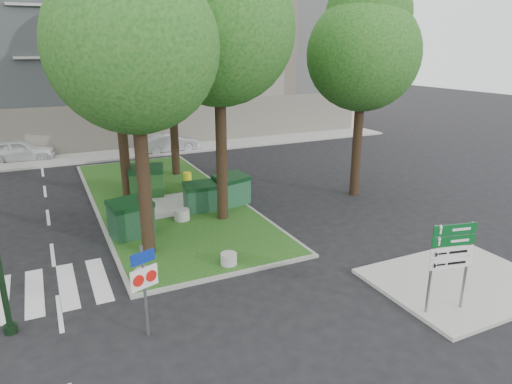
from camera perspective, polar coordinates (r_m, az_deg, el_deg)
ground at (r=14.40m, az=-4.95°, el=-10.67°), size 120.00×120.00×0.00m
median_island at (r=21.58m, az=-11.29°, el=-0.93°), size 6.00×16.00×0.12m
median_kerb at (r=21.58m, az=-11.29°, el=-0.96°), size 6.30×16.30×0.10m
sidewalk_corner at (r=15.30m, az=24.12°, el=-10.22°), size 5.00×4.00×0.12m
building_sidewalk at (r=31.45m, az=-17.08°, el=4.49°), size 42.00×3.00×0.12m
zebra_crossing at (r=15.05m, az=-20.78°, el=-10.49°), size 5.00×3.00×0.01m
apartment_building at (r=38.18m, az=-20.10°, el=18.45°), size 41.00×12.00×16.00m
tree_median_near_left at (r=14.77m, az=-14.94°, el=19.05°), size 5.20×5.20×10.53m
tree_median_near_right at (r=17.72m, az=-4.54°, el=21.40°), size 5.60×5.60×11.46m
tree_median_mid at (r=21.25m, az=-17.08°, el=17.38°), size 4.80×4.80×9.99m
tree_median_far at (r=24.91m, az=-10.80°, el=20.84°), size 5.80×5.80×11.93m
tree_street_right at (r=21.64m, az=13.44°, el=17.66°), size 5.00×5.00×10.06m
dumpster_a at (r=17.44m, az=-15.33°, el=-3.19°), size 1.70×1.35×1.41m
dumpster_b at (r=21.97m, az=-13.50°, el=1.33°), size 1.79×1.45×1.46m
dumpster_c at (r=19.60m, az=-6.98°, el=-0.61°), size 1.38×1.00×1.24m
dumpster_d at (r=20.24m, az=-3.08°, el=0.30°), size 1.72×1.42×1.38m
bollard_left at (r=14.19m, az=-13.79°, el=-10.16°), size 0.55×0.55×0.39m
bollard_right at (r=14.87m, az=-3.42°, el=-8.33°), size 0.53×0.53×0.38m
bollard_mid at (r=18.72m, az=-9.25°, el=-2.81°), size 0.62×0.62×0.44m
litter_bin at (r=23.13m, az=-8.57°, el=1.57°), size 0.41×0.41×0.72m
traffic_sign_pole at (r=11.37m, az=-13.85°, el=-10.53°), size 0.69×0.28×2.41m
directional_sign at (r=12.83m, az=23.19°, el=-7.11°), size 1.21×0.32×2.46m
car_white at (r=31.99m, az=-27.49°, el=4.64°), size 4.21×2.00×1.39m
car_silver at (r=31.58m, az=-10.75°, el=6.07°), size 3.89×1.55×1.26m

